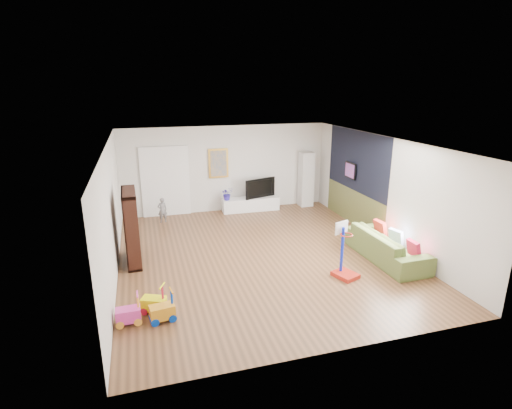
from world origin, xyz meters
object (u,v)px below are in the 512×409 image
object	(u,v)px
media_console	(251,204)
bookshelf	(131,227)
sofa	(386,246)
basketball_hoop	(347,251)

from	to	relation	value
media_console	bookshelf	size ratio (longest dim) A/B	1.08
media_console	sofa	distance (m)	4.92
basketball_hoop	media_console	bearing A→B (deg)	77.70
bookshelf	basketball_hoop	size ratio (longest dim) A/B	1.40
sofa	basketball_hoop	world-z (taller)	basketball_hoop
sofa	media_console	bearing A→B (deg)	23.35
basketball_hoop	sofa	bearing A→B (deg)	2.33
bookshelf	sofa	distance (m)	5.85
media_console	bookshelf	distance (m)	4.72
media_console	bookshelf	bearing A→B (deg)	-139.37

